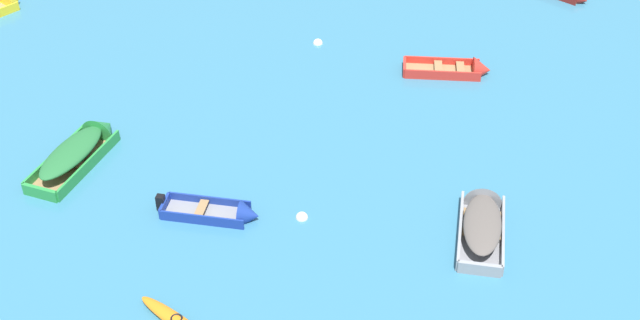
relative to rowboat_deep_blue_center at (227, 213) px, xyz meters
name	(u,v)px	position (x,y,z in m)	size (l,w,h in m)	color
rowboat_deep_blue_center	(227,213)	(0.00, 0.00, 0.00)	(3.56, 1.43, 0.94)	gray
rowboat_red_far_right	(464,70)	(8.82, 9.55, 0.01)	(3.71, 1.34, 1.08)	#99754C
rowboat_green_far_left	(84,146)	(-5.68, 3.31, 0.18)	(2.74, 4.71, 1.33)	#99754C
rowboat_grey_midfield_left	(482,216)	(8.45, -0.01, 0.16)	(1.93, 4.13, 1.31)	gray
mooring_buoy_outer_edge	(318,43)	(2.56, 11.92, -0.17)	(0.43, 0.43, 0.43)	silver
mooring_buoy_far_field	(302,218)	(2.50, 0.07, -0.17)	(0.42, 0.42, 0.42)	silver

